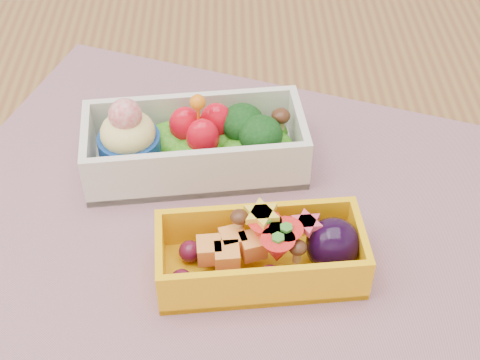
{
  "coord_description": "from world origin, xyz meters",
  "views": [
    {
      "loc": [
        0.05,
        -0.35,
        1.17
      ],
      "look_at": [
        0.05,
        0.04,
        0.79
      ],
      "focal_mm": 51.78,
      "sensor_mm": 36.0,
      "label": 1
    }
  ],
  "objects_px": {
    "bento_white": "(194,144)",
    "bento_yellow": "(265,253)",
    "placemat": "(231,218)",
    "table": "(181,327)"
  },
  "relations": [
    {
      "from": "bento_white",
      "to": "bento_yellow",
      "type": "bearing_deg",
      "value": -70.36
    },
    {
      "from": "placemat",
      "to": "bento_white",
      "type": "relative_size",
      "value": 2.51
    },
    {
      "from": "placemat",
      "to": "bento_white",
      "type": "bearing_deg",
      "value": 116.55
    },
    {
      "from": "table",
      "to": "bento_yellow",
      "type": "xyz_separation_m",
      "value": [
        0.07,
        -0.02,
        0.12
      ]
    },
    {
      "from": "table",
      "to": "placemat",
      "type": "xyz_separation_m",
      "value": [
        0.05,
        0.04,
        0.1
      ]
    },
    {
      "from": "table",
      "to": "bento_white",
      "type": "relative_size",
      "value": 6.15
    },
    {
      "from": "placemat",
      "to": "table",
      "type": "bearing_deg",
      "value": -140.94
    },
    {
      "from": "placemat",
      "to": "bento_white",
      "type": "height_order",
      "value": "bento_white"
    },
    {
      "from": "placemat",
      "to": "bento_yellow",
      "type": "xyz_separation_m",
      "value": [
        0.03,
        -0.06,
        0.02
      ]
    },
    {
      "from": "bento_yellow",
      "to": "placemat",
      "type": "bearing_deg",
      "value": 109.42
    }
  ]
}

